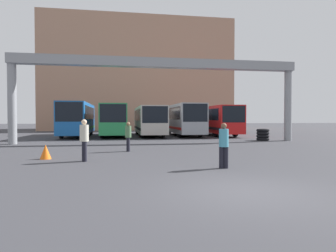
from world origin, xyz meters
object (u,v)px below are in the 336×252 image
bus_slot_0 (78,118)px  pedestrian_near_left (224,144)px  bus_slot_4 (216,119)px  tire_stack (263,135)px  bus_slot_1 (114,118)px  bus_slot_3 (183,118)px  pedestrian_mid_right (128,136)px  bus_slot_2 (149,119)px  traffic_cone (46,152)px  pedestrian_near_right (84,139)px

bus_slot_0 → pedestrian_near_left: size_ratio=6.53×
bus_slot_4 → tire_stack: size_ratio=9.92×
bus_slot_0 → pedestrian_near_left: 22.49m
bus_slot_1 → bus_slot_3: (7.27, 0.00, 0.05)m
bus_slot_0 → pedestrian_mid_right: size_ratio=6.65×
bus_slot_0 → bus_slot_2: bus_slot_0 is taller
traffic_cone → bus_slot_2: bearing=69.8°
bus_slot_3 → tire_stack: size_ratio=9.76×
bus_slot_3 → pedestrian_near_right: 19.82m
bus_slot_4 → traffic_cone: bus_slot_4 is taller
bus_slot_4 → traffic_cone: size_ratio=15.84×
bus_slot_0 → pedestrian_near_left: bus_slot_0 is taller
bus_slot_2 → tire_stack: bus_slot_2 is taller
bus_slot_0 → bus_slot_2: size_ratio=0.98×
bus_slot_2 → pedestrian_near_right: (-4.60, -18.47, -0.79)m
bus_slot_0 → pedestrian_near_right: size_ratio=6.06×
bus_slot_2 → pedestrian_near_right: 19.05m
bus_slot_3 → pedestrian_mid_right: bus_slot_3 is taller
bus_slot_3 → tire_stack: (4.99, -8.02, -1.39)m
bus_slot_0 → bus_slot_3: 10.92m
bus_slot_1 → tire_stack: 14.71m
bus_slot_0 → bus_slot_3: (10.91, -0.37, -0.04)m
pedestrian_near_right → bus_slot_2: bearing=156.3°
bus_slot_1 → pedestrian_mid_right: size_ratio=6.20×
bus_slot_1 → traffic_cone: 17.25m
bus_slot_2 → traffic_cone: bus_slot_2 is taller
traffic_cone → bus_slot_0: bearing=92.8°
bus_slot_1 → traffic_cone: bus_slot_1 is taller
bus_slot_0 → pedestrian_near_left: (7.94, -21.02, -1.02)m
bus_slot_1 → bus_slot_0: bearing=174.1°
bus_slot_0 → pedestrian_near_right: bus_slot_0 is taller
tire_stack → traffic_cone: bearing=-149.3°
bus_slot_2 → traffic_cone: (-6.42, -17.44, -1.42)m
bus_slot_1 → bus_slot_2: bus_slot_1 is taller
bus_slot_1 → pedestrian_near_right: (-0.97, -18.00, -0.87)m
bus_slot_4 → bus_slot_0: bearing=178.9°
bus_slot_0 → bus_slot_4: size_ratio=1.06×
bus_slot_3 → tire_stack: bearing=-58.1°
bus_slot_1 → bus_slot_4: (10.91, 0.09, -0.04)m
pedestrian_near_right → traffic_cone: pedestrian_near_right is taller
bus_slot_3 → bus_slot_4: bearing=1.3°
tire_stack → pedestrian_mid_right: bearing=-150.3°
bus_slot_1 → traffic_cone: size_ratio=15.57×
bus_slot_0 → traffic_cone: bearing=-87.2°
bus_slot_2 → pedestrian_near_left: size_ratio=6.66×
pedestrian_near_left → tire_stack: bearing=-109.5°
bus_slot_4 → pedestrian_near_left: bus_slot_4 is taller
bus_slot_0 → bus_slot_4: bearing=-1.1°
bus_slot_4 → pedestrian_near_right: 21.65m
pedestrian_near_left → bus_slot_0: bearing=-56.6°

